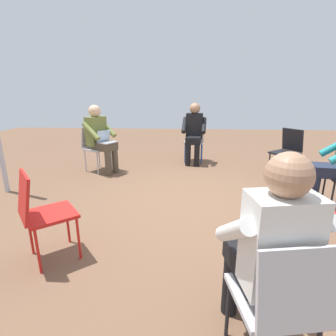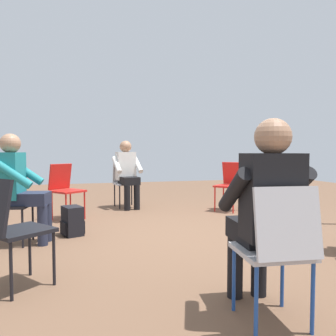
{
  "view_description": "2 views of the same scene",
  "coord_description": "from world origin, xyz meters",
  "px_view_note": "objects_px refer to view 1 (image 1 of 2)",
  "views": [
    {
      "loc": [
        3.37,
        -0.16,
        1.51
      ],
      "look_at": [
        0.17,
        -0.36,
        0.54
      ],
      "focal_mm": 28.0,
      "sensor_mm": 36.0,
      "label": 1
    },
    {
      "loc": [
        -3.88,
        1.17,
        1.04
      ],
      "look_at": [
        0.26,
        0.03,
        0.82
      ],
      "focal_mm": 35.0,
      "sensor_mm": 36.0,
      "label": 2
    }
  ],
  "objects_px": {
    "chair_southwest": "(95,145)",
    "person_in_black": "(194,130)",
    "chair_southeast": "(41,210)",
    "chair_east": "(280,299)",
    "backpack_near_laptop_user": "(297,203)",
    "chair_northwest": "(288,149)",
    "person_with_laptop": "(100,136)",
    "chair_west": "(194,138)",
    "person_in_white": "(269,246)"
  },
  "relations": [
    {
      "from": "chair_southeast",
      "to": "backpack_near_laptop_user",
      "type": "height_order",
      "value": "chair_southeast"
    },
    {
      "from": "chair_east",
      "to": "backpack_near_laptop_user",
      "type": "xyz_separation_m",
      "value": [
        -1.96,
        0.92,
        -0.34
      ]
    },
    {
      "from": "chair_northwest",
      "to": "chair_east",
      "type": "distance_m",
      "value": 3.76
    },
    {
      "from": "chair_southeast",
      "to": "person_in_white",
      "type": "distance_m",
      "value": 1.87
    },
    {
      "from": "chair_southeast",
      "to": "person_in_black",
      "type": "distance_m",
      "value": 3.73
    },
    {
      "from": "chair_northwest",
      "to": "chair_southeast",
      "type": "distance_m",
      "value": 4.02
    },
    {
      "from": "person_in_white",
      "to": "backpack_near_laptop_user",
      "type": "distance_m",
      "value": 2.1
    },
    {
      "from": "person_in_black",
      "to": "chair_southeast",
      "type": "bearing_deg",
      "value": 73.19
    },
    {
      "from": "person_with_laptop",
      "to": "person_in_black",
      "type": "bearing_deg",
      "value": 144.02
    },
    {
      "from": "chair_west",
      "to": "backpack_near_laptop_user",
      "type": "xyz_separation_m",
      "value": [
        2.55,
        1.19,
        -0.34
      ]
    },
    {
      "from": "chair_east",
      "to": "chair_southwest",
      "type": "bearing_deg",
      "value": 111.27
    },
    {
      "from": "chair_west",
      "to": "person_with_laptop",
      "type": "relative_size",
      "value": 0.69
    },
    {
      "from": "chair_east",
      "to": "backpack_near_laptop_user",
      "type": "distance_m",
      "value": 2.19
    },
    {
      "from": "person_with_laptop",
      "to": "backpack_near_laptop_user",
      "type": "bearing_deg",
      "value": 91.81
    },
    {
      "from": "person_in_black",
      "to": "backpack_near_laptop_user",
      "type": "bearing_deg",
      "value": 122.92
    },
    {
      "from": "chair_southwest",
      "to": "backpack_near_laptop_user",
      "type": "distance_m",
      "value": 3.56
    },
    {
      "from": "chair_northwest",
      "to": "person_with_laptop",
      "type": "bearing_deg",
      "value": 50.77
    },
    {
      "from": "chair_east",
      "to": "person_with_laptop",
      "type": "bearing_deg",
      "value": 110.14
    },
    {
      "from": "chair_southeast",
      "to": "person_in_white",
      "type": "relative_size",
      "value": 0.69
    },
    {
      "from": "chair_southwest",
      "to": "chair_west",
      "type": "height_order",
      "value": "same"
    },
    {
      "from": "chair_southwest",
      "to": "person_with_laptop",
      "type": "xyz_separation_m",
      "value": [
        0.09,
        0.15,
        0.2
      ]
    },
    {
      "from": "chair_northwest",
      "to": "chair_west",
      "type": "xyz_separation_m",
      "value": [
        -0.98,
        -1.6,
        0.0
      ]
    },
    {
      "from": "chair_southeast",
      "to": "chair_east",
      "type": "xyz_separation_m",
      "value": [
        0.91,
        1.73,
        0.0
      ]
    },
    {
      "from": "chair_southeast",
      "to": "chair_northwest",
      "type": "bearing_deg",
      "value": 90.8
    },
    {
      "from": "chair_southwest",
      "to": "person_with_laptop",
      "type": "bearing_deg",
      "value": 90.0
    },
    {
      "from": "chair_southeast",
      "to": "person_in_white",
      "type": "height_order",
      "value": "person_in_white"
    },
    {
      "from": "chair_northwest",
      "to": "person_with_laptop",
      "type": "distance_m",
      "value": 3.37
    },
    {
      "from": "person_with_laptop",
      "to": "chair_west",
      "type": "bearing_deg",
      "value": 148.21
    },
    {
      "from": "chair_west",
      "to": "person_in_black",
      "type": "xyz_separation_m",
      "value": [
        0.17,
        -0.02,
        0.2
      ]
    },
    {
      "from": "chair_northwest",
      "to": "person_with_laptop",
      "type": "height_order",
      "value": "person_with_laptop"
    },
    {
      "from": "chair_east",
      "to": "backpack_near_laptop_user",
      "type": "height_order",
      "value": "chair_east"
    },
    {
      "from": "chair_southeast",
      "to": "chair_west",
      "type": "bearing_deg",
      "value": 118.26
    },
    {
      "from": "person_with_laptop",
      "to": "person_in_black",
      "type": "distance_m",
      "value": 1.9
    },
    {
      "from": "chair_southwest",
      "to": "backpack_near_laptop_user",
      "type": "relative_size",
      "value": 2.36
    },
    {
      "from": "chair_southwest",
      "to": "person_in_black",
      "type": "bearing_deg",
      "value": 140.1
    },
    {
      "from": "chair_southwest",
      "to": "person_in_white",
      "type": "height_order",
      "value": "person_in_white"
    },
    {
      "from": "chair_southeast",
      "to": "chair_southwest",
      "type": "relative_size",
      "value": 1.0
    },
    {
      "from": "chair_northwest",
      "to": "person_in_white",
      "type": "xyz_separation_m",
      "value": [
        3.36,
        -1.35,
        0.2
      ]
    },
    {
      "from": "chair_west",
      "to": "chair_northwest",
      "type": "bearing_deg",
      "value": 154.39
    },
    {
      "from": "chair_west",
      "to": "person_in_black",
      "type": "distance_m",
      "value": 0.26
    },
    {
      "from": "person_with_laptop",
      "to": "backpack_near_laptop_user",
      "type": "height_order",
      "value": "person_with_laptop"
    },
    {
      "from": "chair_southwest",
      "to": "person_with_laptop",
      "type": "height_order",
      "value": "person_with_laptop"
    },
    {
      "from": "person_with_laptop",
      "to": "person_in_white",
      "type": "distance_m",
      "value": 3.97
    },
    {
      "from": "chair_west",
      "to": "person_in_white",
      "type": "distance_m",
      "value": 4.35
    },
    {
      "from": "chair_east",
      "to": "person_in_black",
      "type": "xyz_separation_m",
      "value": [
        -4.34,
        -0.29,
        0.2
      ]
    },
    {
      "from": "chair_southeast",
      "to": "person_with_laptop",
      "type": "bearing_deg",
      "value": 146.84
    },
    {
      "from": "chair_northwest",
      "to": "chair_southwest",
      "type": "xyz_separation_m",
      "value": [
        -0.15,
        -3.51,
        0.0
      ]
    },
    {
      "from": "chair_east",
      "to": "chair_west",
      "type": "xyz_separation_m",
      "value": [
        -4.51,
        -0.28,
        0.0
      ]
    },
    {
      "from": "person_with_laptop",
      "to": "backpack_near_laptop_user",
      "type": "relative_size",
      "value": 3.44
    },
    {
      "from": "chair_southeast",
      "to": "chair_west",
      "type": "distance_m",
      "value": 3.88
    }
  ]
}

